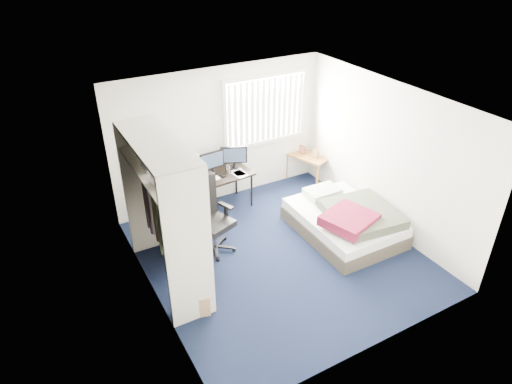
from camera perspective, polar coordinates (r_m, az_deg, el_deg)
The scene contains 10 objects.
ground at distance 7.30m, azimuth 3.03°, elevation -7.85°, with size 4.20×4.20×0.00m, color black.
room_shell at distance 6.48m, azimuth 3.39°, elevation 2.71°, with size 4.20×4.20×4.20m.
window_assembly at distance 8.47m, azimuth 1.19°, elevation 10.24°, with size 1.72×0.09×1.32m.
closet at distance 6.16m, azimuth -11.31°, elevation -1.15°, with size 0.64×1.84×2.22m.
desk at distance 8.08m, azimuth -5.45°, elevation 2.28°, with size 1.44×0.77×1.15m.
office_chair at distance 7.20m, azimuth -5.68°, elevation -3.82°, with size 0.76×0.76×1.26m.
footstool at distance 8.31m, azimuth -7.59°, elevation -1.18°, with size 0.34×0.28×0.26m.
nightstand at distance 9.16m, azimuth 6.42°, elevation 4.19°, with size 0.68×0.92×0.75m.
bed at distance 7.75m, azimuth 11.19°, elevation -3.51°, with size 1.41×1.84×0.61m.
pine_box at distance 6.33m, azimuth -7.78°, elevation -13.46°, with size 0.41×0.30×0.30m, color #A37351.
Camera 1 is at (-3.13, -4.82, 4.50)m, focal length 32.00 mm.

